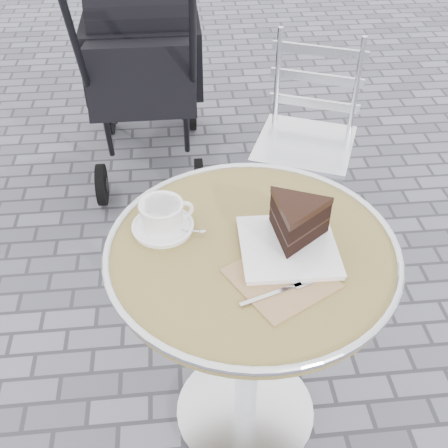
{
  "coord_description": "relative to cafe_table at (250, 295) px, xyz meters",
  "views": [
    {
      "loc": [
        -0.17,
        -0.98,
        1.65
      ],
      "look_at": [
        -0.06,
        0.04,
        0.78
      ],
      "focal_mm": 45.0,
      "sensor_mm": 36.0,
      "label": 1
    }
  ],
  "objects": [
    {
      "name": "cake_plate_set",
      "position": [
        0.1,
        0.0,
        0.22
      ],
      "size": [
        0.29,
        0.36,
        0.12
      ],
      "rotation": [
        0.0,
        0.0,
        -0.02
      ],
      "color": "#9E7557",
      "rests_on": "cafe_table"
    },
    {
      "name": "cafe_table",
      "position": [
        0.0,
        0.0,
        0.0
      ],
      "size": [
        0.72,
        0.72,
        0.74
      ],
      "color": "silver",
      "rests_on": "ground"
    },
    {
      "name": "baby_stroller",
      "position": [
        -0.3,
        1.57,
        -0.06
      ],
      "size": [
        0.52,
        1.08,
        1.12
      ],
      "rotation": [
        0.0,
        0.0,
        -0.0
      ],
      "color": "black",
      "rests_on": "ground"
    },
    {
      "name": "cappuccino_set",
      "position": [
        -0.21,
        0.09,
        0.2
      ],
      "size": [
        0.18,
        0.15,
        0.08
      ],
      "rotation": [
        0.0,
        0.0,
        0.26
      ],
      "color": "white",
      "rests_on": "cafe_table"
    },
    {
      "name": "bistro_chair",
      "position": [
        0.38,
        0.99,
        -0.05
      ],
      "size": [
        0.49,
        0.49,
        0.83
      ],
      "rotation": [
        0.0,
        0.0,
        -0.39
      ],
      "color": "silver",
      "rests_on": "ground"
    },
    {
      "name": "ground",
      "position": [
        0.0,
        0.0,
        -0.57
      ],
      "size": [
        80.0,
        80.0,
        0.0
      ],
      "primitive_type": "plane",
      "color": "slate",
      "rests_on": "ground"
    }
  ]
}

